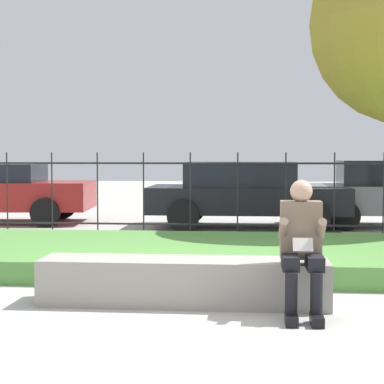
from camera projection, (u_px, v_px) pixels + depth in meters
The scene contains 6 objects.
ground_plane at pixel (187, 304), 6.38m from camera, with size 60.00×60.00×0.00m, color #B2AFA8.
stone_bench at pixel (184, 284), 6.37m from camera, with size 2.86×0.58×0.45m.
person_seated_reader at pixel (302, 242), 5.92m from camera, with size 0.42×0.73×1.25m.
grass_berm at pixel (204, 255), 8.64m from camera, with size 10.01×3.15×0.27m.
iron_fence at pixel (214, 195), 10.82m from camera, with size 8.01×0.03×1.53m.
car_parked_center at pixel (246, 192), 13.13m from camera, with size 4.03×1.98×1.35m.
Camera 1 is at (0.62, -6.28, 1.48)m, focal length 60.00 mm.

